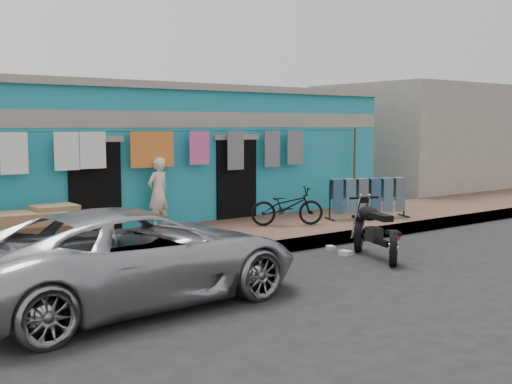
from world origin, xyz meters
The scene contains 15 objects.
ground centered at (0.00, 0.00, 0.00)m, with size 80.00×80.00×0.00m, color black.
sidewalk centered at (0.00, 3.00, 0.12)m, with size 28.00×3.00×0.25m, color brown.
curb centered at (0.00, 1.55, 0.12)m, with size 28.00×0.10×0.25m, color gray.
building centered at (0.00, 6.99, 1.69)m, with size 12.20×5.20×3.36m.
neighbor_right centered at (11.00, 7.00, 1.90)m, with size 6.00×5.00×3.80m, color #9E9384.
clothesline centered at (-0.78, 4.25, 1.82)m, with size 10.06×0.06×2.10m.
car centered at (-3.52, 0.06, 0.68)m, with size 2.20×4.83×1.36m, color #A8A9AD.
seated_person centered at (-0.92, 4.20, 1.00)m, with size 0.54×0.36×1.50m, color beige.
bicycle centered at (1.53, 2.89, 0.76)m, with size 0.56×1.58×1.02m, color black.
motorcycle centered at (1.33, 0.15, 0.54)m, with size 1.12×1.78×1.09m, color black, non-canonical shape.
charpoy centered at (-3.78, 3.65, 0.60)m, with size 2.20×1.25×0.70m, color brown, non-canonical shape.
jeans_rack centered at (3.74, 2.58, 0.74)m, with size 2.04×1.09×0.97m, color black, non-canonical shape.
litter_a centered at (-0.19, 1.11, 0.04)m, with size 0.18×0.14×0.08m, color silver.
litter_b centered at (1.22, 1.20, 0.04)m, with size 0.17×0.13×0.09m, color silver.
litter_c centered at (1.09, 0.66, 0.04)m, with size 0.22×0.18×0.09m, color silver.
Camera 1 is at (-7.38, -7.73, 2.42)m, focal length 45.00 mm.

